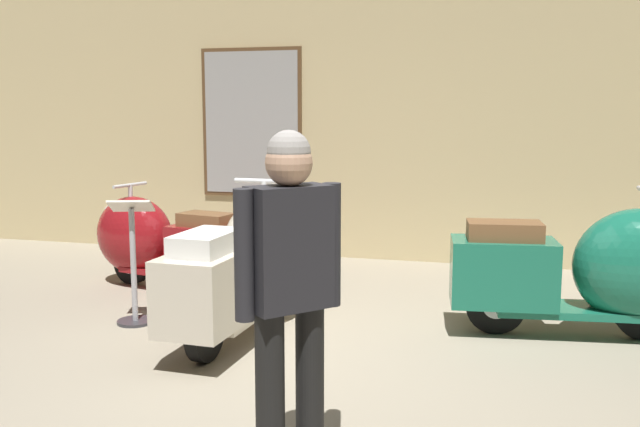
{
  "coord_description": "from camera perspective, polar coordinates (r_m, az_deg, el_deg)",
  "views": [
    {
      "loc": [
        1.26,
        -3.85,
        1.62
      ],
      "look_at": [
        -0.18,
        1.52,
        0.81
      ],
      "focal_mm": 39.37,
      "sensor_mm": 36.0,
      "label": 1
    }
  ],
  "objects": [
    {
      "name": "scooter_1",
      "position": [
        5.23,
        -5.83,
        -4.06
      ],
      "size": [
        0.62,
        1.83,
        1.1
      ],
      "rotation": [
        0.0,
        0.0,
        1.52
      ],
      "color": "black",
      "rests_on": "ground"
    },
    {
      "name": "scooter_0",
      "position": [
        6.63,
        -13.21,
        -2.2
      ],
      "size": [
        1.63,
        0.78,
        0.96
      ],
      "rotation": [
        0.0,
        0.0,
        2.92
      ],
      "color": "black",
      "rests_on": "ground"
    },
    {
      "name": "scooter_2",
      "position": [
        5.4,
        21.58,
        -4.31
      ],
      "size": [
        1.82,
        0.72,
        1.08
      ],
      "rotation": [
        0.0,
        0.0,
        0.12
      ],
      "color": "black",
      "rests_on": "ground"
    },
    {
      "name": "info_stanchion",
      "position": [
        5.56,
        -14.9,
        -4.65
      ],
      "size": [
        0.37,
        0.31,
        0.97
      ],
      "color": "#333338",
      "rests_on": "ground"
    },
    {
      "name": "ground_plane",
      "position": [
        4.36,
        -2.98,
        -13.49
      ],
      "size": [
        60.0,
        60.0,
        0.0
      ],
      "primitive_type": "plane",
      "color": "gray"
    },
    {
      "name": "showroom_back_wall",
      "position": [
        7.69,
        6.59,
        10.06
      ],
      "size": [
        18.0,
        0.63,
        3.73
      ],
      "color": "#CCB784",
      "rests_on": "ground"
    },
    {
      "name": "visitor_0",
      "position": [
        3.07,
        -2.49,
        -5.39
      ],
      "size": [
        0.39,
        0.41,
        1.54
      ],
      "rotation": [
        0.0,
        0.0,
        2.4
      ],
      "color": "black",
      "rests_on": "ground"
    }
  ]
}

